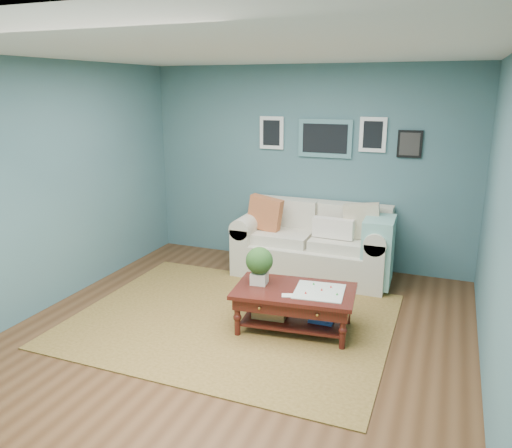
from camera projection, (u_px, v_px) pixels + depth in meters
The scene contains 4 objects.
room_shell at pixel (235, 204), 4.60m from camera, with size 5.00×5.02×2.70m.
area_rug at pixel (232, 320), 5.32m from camera, with size 3.27×2.62×0.01m, color brown.
loveseat at pixel (320, 244), 6.50m from camera, with size 2.02×0.92×1.04m.
coffee_table at pixel (288, 295), 5.04m from camera, with size 1.27×0.83×0.84m.
Camera 1 is at (1.84, -4.04, 2.40)m, focal length 35.00 mm.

